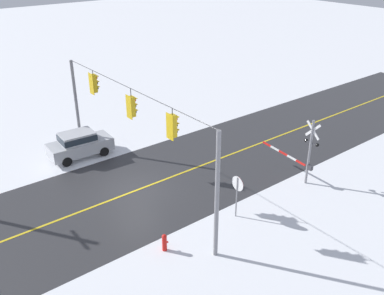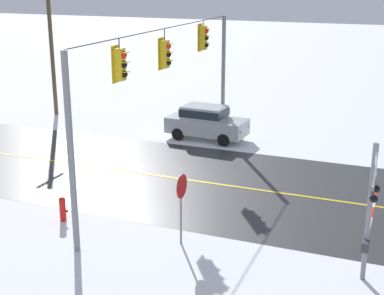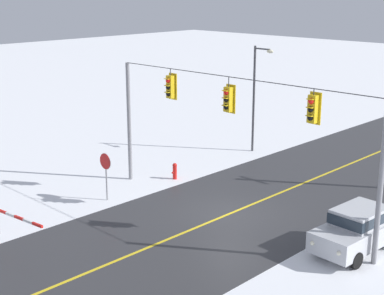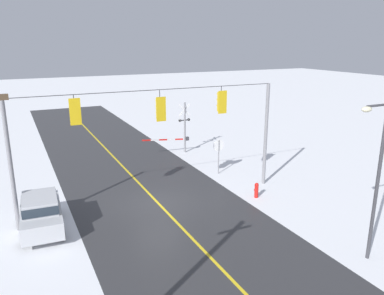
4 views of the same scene
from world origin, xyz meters
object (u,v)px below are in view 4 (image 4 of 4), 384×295
at_px(parked_car_silver, 41,212).
at_px(stop_sign, 219,149).
at_px(fire_hydrant, 256,190).
at_px(streetlamp_near, 376,168).
at_px(railroad_crossing, 181,128).

bearing_deg(parked_car_silver, stop_sign, -163.35).
bearing_deg(fire_hydrant, streetlamp_near, 92.13).
distance_m(railroad_crossing, parked_car_silver, 14.38).
xyz_separation_m(railroad_crossing, parked_car_silver, (11.17, 8.99, -1.04)).
bearing_deg(fire_hydrant, stop_sign, -90.70).
relative_size(streetlamp_near, fire_hydrant, 7.39).
bearing_deg(railroad_crossing, stop_sign, 91.92).
xyz_separation_m(parked_car_silver, streetlamp_near, (-11.57, 8.29, 2.96)).
bearing_deg(stop_sign, railroad_crossing, -88.08).
distance_m(streetlamp_near, fire_hydrant, 7.98).
distance_m(railroad_crossing, streetlamp_near, 17.39).
distance_m(parked_car_silver, streetlamp_near, 14.54).
height_order(stop_sign, railroad_crossing, railroad_crossing).
relative_size(stop_sign, parked_car_silver, 0.55).
relative_size(stop_sign, streetlamp_near, 0.36).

